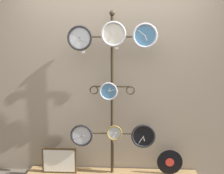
# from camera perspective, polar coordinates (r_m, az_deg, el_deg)

# --- Properties ---
(shop_wall) EXTENTS (4.40, 0.04, 2.80)m
(shop_wall) POSITION_cam_1_polar(r_m,az_deg,el_deg) (3.38, 0.19, 4.02)
(shop_wall) COLOR gray
(shop_wall) RESTS_ON ground_plane
(display_stand) EXTENTS (0.80, 0.39, 2.11)m
(display_stand) POSITION_cam_1_polar(r_m,az_deg,el_deg) (3.34, 0.05, -7.45)
(display_stand) COLOR #382D1E
(display_stand) RESTS_ON ground_plane
(clock_top_left) EXTENTS (0.30, 0.04, 0.30)m
(clock_top_left) POSITION_cam_1_polar(r_m,az_deg,el_deg) (3.16, -7.02, 10.53)
(clock_top_left) COLOR silver
(clock_top_center) EXTENTS (0.30, 0.04, 0.30)m
(clock_top_center) POSITION_cam_1_polar(r_m,az_deg,el_deg) (3.12, 0.33, 11.45)
(clock_top_center) COLOR silver
(clock_top_right) EXTENTS (0.29, 0.04, 0.29)m
(clock_top_right) POSITION_cam_1_polar(r_m,az_deg,el_deg) (3.11, 7.20, 11.04)
(clock_top_right) COLOR #4C84B2
(clock_middle_center) EXTENTS (0.22, 0.04, 0.22)m
(clock_middle_center) POSITION_cam_1_polar(r_m,az_deg,el_deg) (3.16, -0.76, -0.94)
(clock_middle_center) COLOR #4C84B2
(clock_bottom_left) EXTENTS (0.28, 0.04, 0.28)m
(clock_bottom_left) POSITION_cam_1_polar(r_m,az_deg,el_deg) (3.33, -6.63, -10.39)
(clock_bottom_left) COLOR silver
(clock_bottom_center) EXTENTS (0.19, 0.04, 0.19)m
(clock_bottom_center) POSITION_cam_1_polar(r_m,az_deg,el_deg) (3.27, 0.54, -9.94)
(clock_bottom_center) COLOR silver
(clock_bottom_right) EXTENTS (0.30, 0.04, 0.30)m
(clock_bottom_right) POSITION_cam_1_polar(r_m,az_deg,el_deg) (3.32, 6.85, -10.54)
(clock_bottom_right) COLOR black
(vinyl_record) EXTENTS (0.32, 0.01, 0.32)m
(vinyl_record) POSITION_cam_1_polar(r_m,az_deg,el_deg) (3.55, 12.46, -15.69)
(vinyl_record) COLOR black
(vinyl_record) RESTS_ON low_shelf
(picture_frame) EXTENTS (0.45, 0.02, 0.34)m
(picture_frame) POSITION_cam_1_polar(r_m,az_deg,el_deg) (3.57, -11.43, -15.44)
(picture_frame) COLOR #4C381E
(picture_frame) RESTS_ON low_shelf
(price_tag_upper) EXTENTS (0.04, 0.00, 0.03)m
(price_tag_upper) POSITION_cam_1_polar(r_m,az_deg,el_deg) (3.15, -6.24, 7.62)
(price_tag_upper) COLOR white
(price_tag_mid) EXTENTS (0.04, 0.00, 0.03)m
(price_tag_mid) POSITION_cam_1_polar(r_m,az_deg,el_deg) (3.11, 1.07, 8.49)
(price_tag_mid) COLOR white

